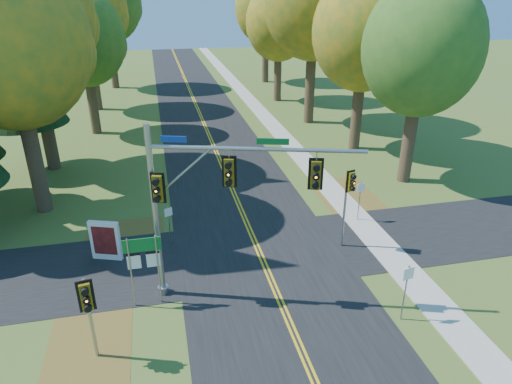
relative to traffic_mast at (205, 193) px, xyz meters
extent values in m
plane|color=#486022|center=(2.80, 0.87, -4.80)|extent=(160.00, 160.00, 0.00)
cube|color=black|center=(2.80, 0.87, -4.79)|extent=(8.00, 160.00, 0.02)
cube|color=black|center=(2.80, 2.87, -4.79)|extent=(60.00, 6.00, 0.02)
cube|color=gold|center=(2.70, 0.87, -4.77)|extent=(0.10, 160.00, 0.01)
cube|color=gold|center=(2.90, 0.87, -4.77)|extent=(0.10, 160.00, 0.01)
cube|color=#9E998E|center=(9.00, 0.87, -4.77)|extent=(1.60, 160.00, 0.06)
cube|color=brown|center=(-3.70, 4.87, -4.79)|extent=(4.00, 6.00, 0.00)
cube|color=brown|center=(9.60, 6.87, -4.79)|extent=(3.50, 8.00, 0.00)
cube|color=brown|center=(-4.70, -2.13, -4.79)|extent=(3.00, 5.00, 0.00)
cylinder|color=#38281C|center=(-8.40, 10.17, -1.42)|extent=(0.86, 0.86, 6.75)
ellipsoid|color=#B88018|center=(-8.40, 10.17, 4.75)|extent=(8.00, 8.00, 9.20)
sphere|color=#B88018|center=(-6.80, 11.37, 3.95)|extent=(4.80, 4.80, 4.80)
cylinder|color=#38281C|center=(14.30, 9.57, -1.76)|extent=(0.83, 0.83, 6.08)
ellipsoid|color=#456F22|center=(14.30, 9.57, 3.80)|extent=(7.20, 7.20, 8.28)
sphere|color=#456F22|center=(15.74, 10.65, 3.08)|extent=(4.32, 4.32, 4.32)
sphere|color=#456F22|center=(13.04, 8.85, 4.52)|extent=(3.96, 3.96, 3.96)
cylinder|color=#38281C|center=(-9.00, 17.07, -1.09)|extent=(0.89, 0.89, 7.42)
ellipsoid|color=#B88018|center=(-9.00, 17.07, 5.64)|extent=(8.60, 8.60, 9.89)
sphere|color=#B88018|center=(-7.28, 18.36, 4.78)|extent=(5.16, 5.16, 5.16)
cylinder|color=#38281C|center=(13.70, 16.37, -1.65)|extent=(0.84, 0.84, 6.30)
ellipsoid|color=#B88018|center=(13.70, 16.37, 4.16)|extent=(7.60, 7.60, 8.74)
sphere|color=#B88018|center=(15.22, 17.51, 3.40)|extent=(4.56, 4.56, 4.56)
sphere|color=#B88018|center=(12.37, 15.61, 4.92)|extent=(4.18, 4.18, 4.18)
cylinder|color=#38281C|center=(-6.80, 25.27, -1.99)|extent=(0.81, 0.81, 5.62)
ellipsoid|color=#456F22|center=(-6.80, 25.27, 3.21)|extent=(6.80, 6.80, 7.82)
sphere|color=#456F22|center=(-5.44, 26.29, 2.53)|extent=(4.08, 4.08, 4.08)
sphere|color=#456F22|center=(-7.99, 24.59, 3.89)|extent=(3.74, 3.74, 3.74)
cylinder|color=#38281C|center=(12.60, 24.47, -0.97)|extent=(0.90, 0.90, 7.65)
ellipsoid|color=#B88018|center=(12.60, 24.47, 5.93)|extent=(8.80, 8.80, 10.12)
sphere|color=#B88018|center=(14.36, 25.79, 5.05)|extent=(5.28, 5.28, 5.28)
cylinder|color=#38281C|center=(-7.40, 33.97, -1.31)|extent=(0.87, 0.87, 6.98)
ellipsoid|color=#B88018|center=(-7.40, 33.97, 5.05)|extent=(8.20, 8.20, 9.43)
sphere|color=#B88018|center=(-5.76, 35.20, 4.23)|extent=(4.92, 4.92, 4.92)
sphere|color=#B88018|center=(-8.83, 33.15, 5.87)|extent=(4.51, 4.51, 4.51)
cylinder|color=#38281C|center=(12.00, 33.67, -1.87)|extent=(0.82, 0.82, 5.85)
ellipsoid|color=#B88018|center=(12.00, 33.67, 3.50)|extent=(7.00, 7.00, 8.05)
sphere|color=#B88018|center=(13.40, 34.72, 2.80)|extent=(4.20, 4.20, 4.20)
sphere|color=#B88018|center=(10.78, 32.97, 4.20)|extent=(3.85, 3.85, 3.85)
cylinder|color=#38281C|center=(-6.20, 44.87, -1.20)|extent=(0.88, 0.88, 7.20)
ellipsoid|color=#456F22|center=(-6.20, 44.87, 5.34)|extent=(8.40, 8.40, 9.66)
sphere|color=#456F22|center=(-4.52, 46.13, 4.50)|extent=(5.04, 5.04, 5.04)
cylinder|color=#38281C|center=(13.20, 44.37, -1.54)|extent=(0.85, 0.85, 6.53)
ellipsoid|color=#B88018|center=(13.20, 44.37, 4.46)|extent=(7.80, 7.80, 8.97)
sphere|color=#B88018|center=(14.76, 45.54, 3.68)|extent=(4.68, 4.68, 4.68)
sphere|color=#B88018|center=(11.84, 43.59, 5.24)|extent=(4.29, 4.29, 4.29)
cylinder|color=#38281C|center=(-10.20, 16.87, -3.09)|extent=(0.50, 0.50, 3.42)
cone|color=black|center=(-10.20, 16.87, 1.35)|extent=(5.60, 5.60, 5.45)
cone|color=black|center=(-10.20, 16.87, 5.24)|extent=(4.57, 4.57, 5.45)
cylinder|color=#93949B|center=(-1.93, 0.63, -1.07)|extent=(0.23, 0.23, 7.46)
cylinder|color=#93949B|center=(-1.93, 0.63, -4.64)|extent=(0.47, 0.47, 0.32)
cylinder|color=#93949B|center=(1.90, -0.53, 1.81)|extent=(7.70, 2.46, 0.15)
cylinder|color=#93949B|center=(-0.80, 0.29, 0.75)|extent=(2.33, 0.79, 2.20)
cylinder|color=#93949B|center=(0.93, -0.23, 1.62)|extent=(0.04, 0.04, 0.38)
cube|color=#72590C|center=(0.93, -0.23, 0.89)|extent=(0.44, 0.41, 1.07)
cube|color=black|center=(0.93, -0.23, 0.89)|extent=(0.54, 0.19, 1.26)
sphere|color=orange|center=(0.86, -0.47, 0.89)|extent=(0.19, 0.19, 0.19)
cylinder|color=black|center=(0.86, -0.47, 1.24)|extent=(0.29, 0.24, 0.26)
cylinder|color=black|center=(0.86, -0.47, 0.89)|extent=(0.29, 0.24, 0.26)
cylinder|color=black|center=(0.86, -0.47, 0.55)|extent=(0.29, 0.24, 0.26)
cylinder|color=#93949B|center=(3.99, -1.16, 1.62)|extent=(0.04, 0.04, 0.38)
cube|color=#72590C|center=(3.99, -1.16, 0.89)|extent=(0.44, 0.41, 1.07)
cube|color=black|center=(3.99, -1.16, 0.89)|extent=(0.54, 0.19, 1.26)
sphere|color=orange|center=(3.92, -1.40, 0.89)|extent=(0.19, 0.19, 0.19)
cylinder|color=black|center=(3.92, -1.40, 1.24)|extent=(0.29, 0.24, 0.26)
cylinder|color=black|center=(3.92, -1.40, 0.89)|extent=(0.29, 0.24, 0.26)
cylinder|color=black|center=(3.92, -1.40, 0.55)|extent=(0.29, 0.24, 0.26)
cube|color=#72590C|center=(-1.72, 0.40, 0.21)|extent=(0.44, 0.41, 1.07)
cube|color=black|center=(-1.72, 0.40, 0.21)|extent=(0.54, 0.19, 1.26)
sphere|color=orange|center=(-1.79, 0.17, 0.21)|extent=(0.19, 0.19, 0.19)
cylinder|color=black|center=(-1.79, 0.17, 0.55)|extent=(0.29, 0.24, 0.26)
cylinder|color=black|center=(-1.79, 0.17, 0.21)|extent=(0.29, 0.24, 0.26)
cylinder|color=black|center=(-1.79, 0.17, -0.13)|extent=(0.29, 0.24, 0.26)
cube|color=navy|center=(-1.01, 0.35, 2.11)|extent=(0.93, 0.32, 0.23)
cube|color=#0C5926|center=(2.46, -0.70, 2.11)|extent=(1.13, 0.38, 0.23)
cylinder|color=gray|center=(7.00, 2.58, -2.75)|extent=(0.11, 0.11, 4.09)
cube|color=#72590C|center=(7.07, 2.39, -1.17)|extent=(0.39, 0.36, 0.93)
cube|color=black|center=(7.07, 2.39, -1.17)|extent=(0.47, 0.18, 1.10)
sphere|color=orange|center=(7.13, 2.18, -1.17)|extent=(0.17, 0.17, 0.17)
cylinder|color=black|center=(7.13, 2.18, -0.88)|extent=(0.26, 0.21, 0.22)
cylinder|color=black|center=(7.13, 2.18, -1.17)|extent=(0.26, 0.21, 0.22)
cylinder|color=black|center=(7.13, 2.18, -1.47)|extent=(0.26, 0.21, 0.22)
cylinder|color=#9B9FA4|center=(-4.37, -2.53, -3.16)|extent=(0.12, 0.12, 3.29)
cube|color=#72590C|center=(-4.33, -2.76, -2.03)|extent=(0.40, 0.36, 1.03)
cube|color=black|center=(-4.33, -2.76, -2.03)|extent=(0.53, 0.12, 1.21)
sphere|color=orange|center=(-4.29, -2.99, -2.03)|extent=(0.18, 0.18, 0.18)
cylinder|color=black|center=(-4.29, -2.99, -1.70)|extent=(0.27, 0.20, 0.25)
cylinder|color=black|center=(-4.29, -2.99, -2.03)|extent=(0.27, 0.20, 0.25)
cylinder|color=black|center=(-4.29, -2.99, -2.36)|extent=(0.27, 0.20, 0.25)
cylinder|color=gray|center=(-3.08, 0.00, -3.21)|extent=(0.06, 0.06, 3.19)
cylinder|color=gray|center=(-2.02, 0.00, -3.21)|extent=(0.06, 0.06, 3.19)
cube|color=#0E6225|center=(-2.55, 0.03, -1.99)|extent=(1.49, 0.05, 0.58)
cube|color=silver|center=(-2.55, 0.03, -1.99)|extent=(1.27, 0.01, 0.08)
cube|color=silver|center=(-2.92, 0.03, -2.73)|extent=(0.53, 0.04, 0.58)
cube|color=black|center=(-2.92, 0.03, -2.38)|extent=(0.53, 0.01, 0.11)
cube|color=silver|center=(-2.18, 0.03, -2.73)|extent=(0.53, 0.04, 0.58)
cube|color=black|center=(-2.18, 0.03, -2.38)|extent=(0.53, 0.01, 0.11)
cube|color=silver|center=(-4.43, 3.90, -3.79)|extent=(1.44, 0.69, 2.02)
cube|color=maroon|center=(-4.47, 3.80, -3.73)|extent=(1.06, 0.41, 1.46)
cube|color=silver|center=(-4.95, 4.10, -4.63)|extent=(0.12, 0.12, 0.34)
cube|color=silver|center=(-3.90, 3.71, -4.63)|extent=(0.12, 0.12, 0.34)
cylinder|color=gray|center=(8.92, 4.93, -3.63)|extent=(0.05, 0.05, 2.33)
cube|color=silver|center=(8.92, 4.90, -2.79)|extent=(0.44, 0.10, 0.48)
cylinder|color=gray|center=(7.16, -3.13, -3.55)|extent=(0.06, 0.06, 2.51)
cube|color=white|center=(7.17, -3.16, -2.63)|extent=(0.48, 0.11, 0.51)
cylinder|color=gray|center=(-1.40, 4.62, -3.74)|extent=(0.05, 0.05, 2.12)
cube|color=silver|center=(-1.39, 4.60, -2.97)|extent=(0.38, 0.19, 0.43)
camera|label=1|loc=(-1.54, -15.82, 7.29)|focal=32.00mm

